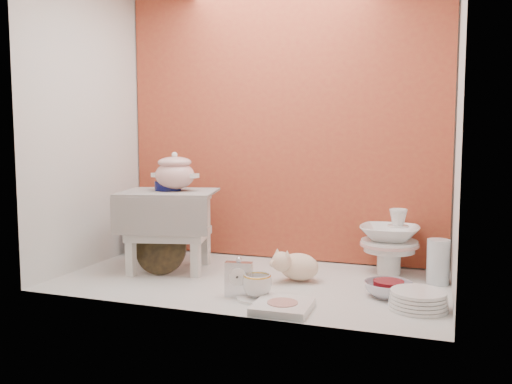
# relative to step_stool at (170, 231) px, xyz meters

# --- Properties ---
(ground) EXTENTS (1.80, 1.80, 0.00)m
(ground) POSITION_rel_step_stool_xyz_m (0.46, -0.05, -0.20)
(ground) COLOR silver
(ground) RESTS_ON ground
(niche_shell) EXTENTS (1.86, 1.03, 1.53)m
(niche_shell) POSITION_rel_step_stool_xyz_m (0.46, 0.13, 0.73)
(niche_shell) COLOR #AD4F2B
(niche_shell) RESTS_ON ground
(step_stool) EXTENTS (0.55, 0.50, 0.41)m
(step_stool) POSITION_rel_step_stool_xyz_m (0.00, 0.00, 0.00)
(step_stool) COLOR silver
(step_stool) RESTS_ON ground
(soup_tureen) EXTENTS (0.28, 0.28, 0.20)m
(soup_tureen) POSITION_rel_step_stool_xyz_m (0.03, 0.01, 0.30)
(soup_tureen) COLOR white
(soup_tureen) RESTS_ON step_stool
(cobalt_bowl) EXTENTS (0.15, 0.15, 0.05)m
(cobalt_bowl) POSITION_rel_step_stool_xyz_m (-0.02, 0.02, 0.23)
(cobalt_bowl) COLOR #090C48
(cobalt_bowl) RESTS_ON step_stool
(floral_platter) EXTENTS (0.40, 0.15, 0.39)m
(floral_platter) POSITION_rel_step_stool_xyz_m (-0.21, 0.25, -0.01)
(floral_platter) COLOR white
(floral_platter) RESTS_ON ground
(blue_white_vase) EXTENTS (0.29, 0.29, 0.26)m
(blue_white_vase) POSITION_rel_step_stool_xyz_m (-0.29, 0.31, -0.07)
(blue_white_vase) COLOR white
(blue_white_vase) RESTS_ON ground
(lacquer_tray) EXTENTS (0.27, 0.14, 0.25)m
(lacquer_tray) POSITION_rel_step_stool_xyz_m (-0.01, -0.08, -0.08)
(lacquer_tray) COLOR black
(lacquer_tray) RESTS_ON ground
(mantel_clock) EXTENTS (0.12, 0.06, 0.17)m
(mantel_clock) POSITION_rel_step_stool_xyz_m (0.50, -0.32, -0.12)
(mantel_clock) COLOR silver
(mantel_clock) RESTS_ON ground
(plush_pig) EXTENTS (0.28, 0.23, 0.14)m
(plush_pig) POSITION_rel_step_stool_xyz_m (0.68, 0.01, -0.13)
(plush_pig) COLOR beige
(plush_pig) RESTS_ON ground
(teacup_saucer) EXTENTS (0.21, 0.21, 0.01)m
(teacup_saucer) POSITION_rel_step_stool_xyz_m (0.59, -0.33, -0.20)
(teacup_saucer) COLOR white
(teacup_saucer) RESTS_ON ground
(gold_rim_teacup) EXTENTS (0.13, 0.13, 0.10)m
(gold_rim_teacup) POSITION_rel_step_stool_xyz_m (0.59, -0.33, -0.14)
(gold_rim_teacup) COLOR white
(gold_rim_teacup) RESTS_ON teacup_saucer
(lattice_dish) EXTENTS (0.22, 0.22, 0.03)m
(lattice_dish) POSITION_rel_step_stool_xyz_m (0.73, -0.43, -0.19)
(lattice_dish) COLOR white
(lattice_dish) RESTS_ON ground
(dinner_plate_stack) EXTENTS (0.24, 0.24, 0.07)m
(dinner_plate_stack) POSITION_rel_step_stool_xyz_m (1.23, -0.23, -0.17)
(dinner_plate_stack) COLOR white
(dinner_plate_stack) RESTS_ON ground
(crystal_bowl) EXTENTS (0.27, 0.27, 0.06)m
(crystal_bowl) POSITION_rel_step_stool_xyz_m (1.10, -0.10, -0.17)
(crystal_bowl) COLOR silver
(crystal_bowl) RESTS_ON ground
(clear_glass_vase) EXTENTS (0.13, 0.13, 0.21)m
(clear_glass_vase) POSITION_rel_step_stool_xyz_m (1.30, 0.18, -0.10)
(clear_glass_vase) COLOR silver
(clear_glass_vase) RESTS_ON ground
(porcelain_tower) EXTENTS (0.35, 0.35, 0.33)m
(porcelain_tower) POSITION_rel_step_stool_xyz_m (1.07, 0.28, -0.04)
(porcelain_tower) COLOR white
(porcelain_tower) RESTS_ON ground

